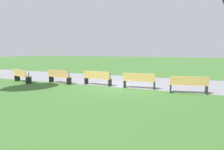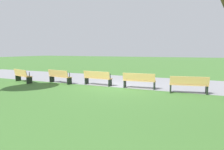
{
  "view_description": "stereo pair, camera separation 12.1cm",
  "coord_description": "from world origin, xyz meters",
  "views": [
    {
      "loc": [
        4.33,
        -10.99,
        2.13
      ],
      "look_at": [
        0.0,
        -0.89,
        0.8
      ],
      "focal_mm": 31.91,
      "sensor_mm": 36.0,
      "label": 1
    },
    {
      "loc": [
        4.44,
        -10.94,
        2.13
      ],
      "look_at": [
        0.0,
        -0.89,
        0.8
      ],
      "focal_mm": 31.91,
      "sensor_mm": 36.0,
      "label": 2
    }
  ],
  "objects": [
    {
      "name": "ground_plane",
      "position": [
        0.0,
        0.0,
        0.0
      ],
      "size": [
        120.0,
        120.0,
        0.0
      ],
      "primitive_type": "plane",
      "color": "#3D6B2D"
    },
    {
      "name": "bench_4",
      "position": [
        1.34,
        -0.11,
        0.48
      ],
      "size": [
        1.86,
        0.59,
        0.89
      ],
      "rotation": [
        0.0,
        0.0,
        0.06
      ],
      "color": "tan",
      "rests_on": "ground"
    },
    {
      "name": "bench_5",
      "position": [
        3.99,
        -0.45,
        0.48
      ],
      "size": [
        1.89,
        0.82,
        0.89
      ],
      "rotation": [
        0.0,
        0.0,
        0.19
      ],
      "color": "tan",
      "rests_on": "ground"
    },
    {
      "name": "bench_2",
      "position": [
        -3.99,
        -0.45,
        0.48
      ],
      "size": [
        1.89,
        0.82,
        0.89
      ],
      "rotation": [
        0.0,
        0.0,
        -0.19
      ],
      "color": "tan",
      "rests_on": "ground"
    },
    {
      "name": "bench_3",
      "position": [
        -1.34,
        -0.11,
        0.48
      ],
      "size": [
        1.86,
        0.59,
        0.89
      ],
      "rotation": [
        0.0,
        0.0,
        -0.06
      ],
      "color": "tan",
      "rests_on": "ground"
    },
    {
      "name": "path_paving",
      "position": [
        0.0,
        2.37,
        0.0
      ],
      "size": [
        33.35,
        5.32,
        0.01
      ],
      "primitive_type": "cube",
      "color": "gray",
      "rests_on": "ground"
    },
    {
      "name": "bench_1",
      "position": [
        -6.58,
        -1.13,
        0.48
      ],
      "size": [
        1.89,
        1.03,
        0.89
      ],
      "rotation": [
        0.0,
        0.0,
        -0.32
      ],
      "color": "tan",
      "rests_on": "ground"
    }
  ]
}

